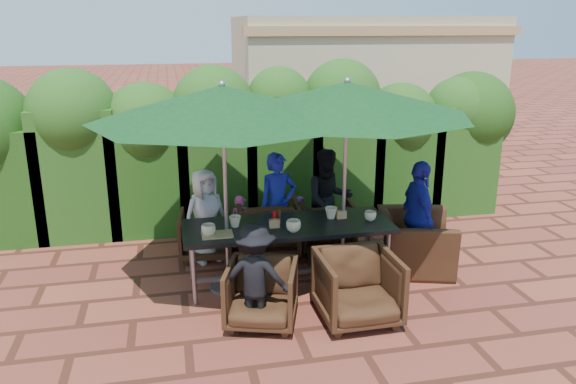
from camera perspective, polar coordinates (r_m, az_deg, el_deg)
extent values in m
plane|color=brown|center=(6.94, -1.19, -9.31)|extent=(80.00, 80.00, 0.00)
cube|color=black|center=(6.71, -0.01, -3.51)|extent=(2.49, 0.90, 0.05)
cube|color=gray|center=(6.94, -0.01, -8.20)|extent=(2.29, 0.05, 0.05)
cylinder|color=gray|center=(6.41, -9.52, -8.42)|extent=(0.05, 0.05, 0.70)
cylinder|color=gray|center=(7.05, -9.82, -6.03)|extent=(0.05, 0.05, 0.70)
cylinder|color=gray|center=(6.86, 10.08, -6.70)|extent=(0.05, 0.05, 0.70)
cylinder|color=gray|center=(7.46, 8.08, -4.63)|extent=(0.05, 0.05, 0.70)
cylinder|color=gray|center=(6.88, -6.05, -9.52)|extent=(0.44, 0.44, 0.03)
cylinder|color=gray|center=(6.44, -6.37, -0.03)|extent=(0.04, 0.04, 2.40)
cone|color=#0B3312|center=(6.23, -6.68, 8.99)|extent=(2.97, 2.97, 0.38)
sphere|color=gray|center=(6.20, -6.74, 10.82)|extent=(0.08, 0.08, 0.08)
cylinder|color=gray|center=(7.22, 5.47, -8.20)|extent=(0.44, 0.44, 0.03)
cylinder|color=gray|center=(6.80, 5.75, 0.89)|extent=(0.04, 0.04, 2.40)
cone|color=#0B3312|center=(6.60, 6.01, 9.44)|extent=(2.96, 2.96, 0.38)
sphere|color=gray|center=(6.58, 6.06, 11.17)|extent=(0.08, 0.08, 0.08)
imported|color=black|center=(7.66, -8.37, -4.04)|extent=(0.75, 0.71, 0.71)
imported|color=black|center=(7.66, -2.07, -3.29)|extent=(0.89, 0.85, 0.85)
imported|color=black|center=(7.87, 3.84, -3.09)|extent=(0.80, 0.76, 0.77)
imported|color=black|center=(5.95, -2.72, -10.03)|extent=(0.88, 0.85, 0.74)
imported|color=black|center=(6.03, 7.11, -9.31)|extent=(0.82, 0.77, 0.83)
imported|color=black|center=(7.41, 12.79, -4.12)|extent=(0.96, 1.21, 0.92)
imported|color=silver|center=(7.46, -8.39, -2.40)|extent=(0.71, 0.58, 1.25)
imported|color=#1D239E|center=(7.52, -1.02, -1.34)|extent=(0.59, 0.52, 1.43)
imported|color=black|center=(7.82, 4.12, -0.74)|extent=(0.68, 0.42, 1.41)
imported|color=black|center=(5.78, -3.34, -8.63)|extent=(0.80, 0.56, 1.14)
imported|color=#1D239E|center=(7.30, 13.08, -2.38)|extent=(0.45, 0.85, 1.42)
imported|color=#D54B89|center=(7.65, -4.76, -3.43)|extent=(0.34, 0.29, 0.83)
imported|color=#7E4698|center=(7.94, 1.28, -3.02)|extent=(0.29, 0.25, 0.73)
imported|color=#25882C|center=(10.75, 2.06, 4.94)|extent=(1.60, 1.41, 1.70)
imported|color=#D54B89|center=(11.21, 6.54, 5.39)|extent=(0.93, 0.70, 1.72)
imported|color=#94949D|center=(11.68, 11.46, 5.18)|extent=(1.08, 0.74, 1.54)
imported|color=beige|center=(6.41, -8.08, -3.83)|extent=(0.16, 0.16, 0.13)
imported|color=beige|center=(6.64, -5.39, -2.99)|extent=(0.14, 0.14, 0.13)
imported|color=beige|center=(6.46, 0.56, -3.46)|extent=(0.17, 0.17, 0.14)
imported|color=beige|center=(6.91, 4.40, -2.11)|extent=(0.15, 0.15, 0.14)
imported|color=beige|center=(6.89, 8.37, -2.41)|extent=(0.15, 0.15, 0.12)
cylinder|color=#B20C0A|center=(6.66, -1.38, -2.66)|extent=(0.04, 0.04, 0.17)
cylinder|color=#4C230C|center=(6.72, -0.92, -2.50)|extent=(0.04, 0.04, 0.17)
cube|color=tan|center=(6.41, -7.19, -4.31)|extent=(0.35, 0.25, 0.02)
cube|color=tan|center=(6.59, -1.38, -3.21)|extent=(0.12, 0.06, 0.10)
cube|color=tan|center=(6.92, 5.45, -2.29)|extent=(0.12, 0.06, 0.10)
cube|color=#143C10|center=(9.02, -26.65, 0.68)|extent=(1.15, 0.95, 1.66)
cube|color=#143C10|center=(8.78, -20.46, 1.91)|extent=(1.15, 0.95, 1.92)
sphere|color=#143C10|center=(8.62, -21.04, 7.42)|extent=(1.29, 1.29, 1.29)
cube|color=#143C10|center=(8.71, -13.89, 1.72)|extent=(1.15, 0.95, 1.73)
sphere|color=#143C10|center=(8.55, -14.25, 6.67)|extent=(1.24, 1.24, 1.24)
cube|color=#143C10|center=(8.70, -7.35, 2.85)|extent=(1.15, 0.95, 1.96)
sphere|color=#143C10|center=(8.53, -7.58, 8.59)|extent=(1.24, 1.24, 1.24)
cube|color=#143C10|center=(8.82, -0.88, 3.46)|extent=(1.15, 0.95, 2.04)
sphere|color=#143C10|center=(8.66, -0.90, 9.41)|extent=(0.99, 0.99, 0.99)
cube|color=#143C10|center=(9.07, 5.35, 3.72)|extent=(1.15, 0.95, 2.03)
sphere|color=#143C10|center=(8.91, 5.51, 9.48)|extent=(1.21, 1.21, 1.21)
cube|color=#143C10|center=(9.45, 11.12, 2.83)|extent=(1.15, 0.95, 1.65)
sphere|color=#143C10|center=(9.31, 11.37, 7.17)|extent=(1.20, 1.20, 1.20)
cube|color=#143C10|center=(9.87, 16.51, 3.44)|extent=(1.15, 0.95, 1.79)
sphere|color=#143C10|center=(9.73, 16.90, 7.99)|extent=(1.08, 1.08, 1.08)
sphere|color=#143C10|center=(9.97, 18.11, 7.58)|extent=(1.40, 1.40, 1.40)
cube|color=tan|center=(14.00, 7.58, 10.67)|extent=(6.00, 3.00, 3.20)
cube|color=tan|center=(12.57, 10.09, 15.83)|extent=(6.20, 0.25, 0.20)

